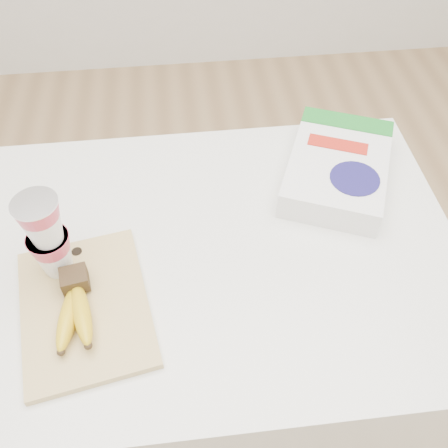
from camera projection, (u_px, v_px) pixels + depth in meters
name	position (u px, v px, depth m)	size (l,w,h in m)	color
table	(197.00, 345.00, 1.30)	(1.09, 0.72, 0.81)	white
cutting_board	(85.00, 307.00, 0.90)	(0.22, 0.30, 0.02)	#D8BA76
bananas	(75.00, 307.00, 0.86)	(0.08, 0.17, 0.05)	#382816
yogurt_stack	(47.00, 235.00, 0.87)	(0.08, 0.08, 0.18)	white
cereal_box	(338.00, 167.00, 1.10)	(0.31, 0.36, 0.07)	silver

